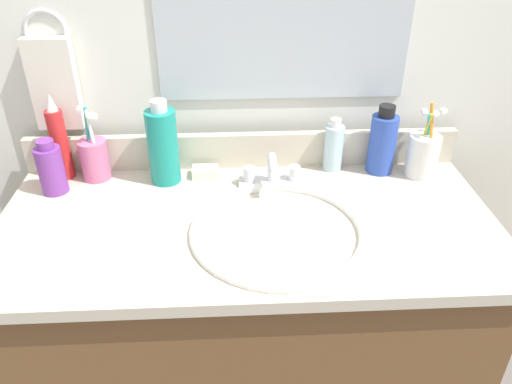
% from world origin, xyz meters
% --- Properties ---
extents(vanity_cabinet, '(1.05, 0.48, 0.71)m').
position_xyz_m(vanity_cabinet, '(0.00, 0.00, 0.36)').
color(vanity_cabinet, brown).
rests_on(vanity_cabinet, ground_plane).
extents(countertop, '(1.09, 0.52, 0.03)m').
position_xyz_m(countertop, '(0.00, 0.00, 0.72)').
color(countertop, beige).
rests_on(countertop, vanity_cabinet).
extents(backsplash, '(1.09, 0.02, 0.09)m').
position_xyz_m(backsplash, '(0.00, 0.25, 0.78)').
color(backsplash, beige).
rests_on(backsplash, countertop).
extents(back_wall, '(2.19, 0.04, 1.30)m').
position_xyz_m(back_wall, '(0.00, 0.31, 0.65)').
color(back_wall, silver).
rests_on(back_wall, ground_plane).
extents(towel_ring, '(0.10, 0.01, 0.10)m').
position_xyz_m(towel_ring, '(-0.45, 0.29, 1.08)').
color(towel_ring, silver).
extents(hand_towel, '(0.11, 0.04, 0.22)m').
position_xyz_m(hand_towel, '(-0.45, 0.27, 0.96)').
color(hand_towel, silver).
extents(sink_basin, '(0.38, 0.38, 0.11)m').
position_xyz_m(sink_basin, '(0.07, -0.05, 0.71)').
color(sink_basin, white).
rests_on(sink_basin, countertop).
extents(faucet, '(0.16, 0.10, 0.08)m').
position_xyz_m(faucet, '(0.07, 0.14, 0.77)').
color(faucet, silver).
rests_on(faucet, countertop).
extents(bottle_mouthwash_teal, '(0.07, 0.07, 0.21)m').
position_xyz_m(bottle_mouthwash_teal, '(-0.19, 0.18, 0.83)').
color(bottle_mouthwash_teal, teal).
rests_on(bottle_mouthwash_teal, countertop).
extents(bottle_spray_red, '(0.04, 0.04, 0.22)m').
position_xyz_m(bottle_spray_red, '(-0.44, 0.21, 0.83)').
color(bottle_spray_red, red).
rests_on(bottle_spray_red, countertop).
extents(bottle_shampoo_blue, '(0.07, 0.07, 0.18)m').
position_xyz_m(bottle_shampoo_blue, '(0.34, 0.20, 0.82)').
color(bottle_shampoo_blue, '#2D4CB2').
rests_on(bottle_shampoo_blue, countertop).
extents(bottle_cream_purple, '(0.06, 0.06, 0.13)m').
position_xyz_m(bottle_cream_purple, '(-0.45, 0.14, 0.80)').
color(bottle_cream_purple, '#7A3899').
rests_on(bottle_cream_purple, countertop).
extents(bottle_gel_clear, '(0.05, 0.05, 0.14)m').
position_xyz_m(bottle_gel_clear, '(0.23, 0.22, 0.80)').
color(bottle_gel_clear, silver).
rests_on(bottle_gel_clear, countertop).
extents(cup_pink, '(0.07, 0.07, 0.19)m').
position_xyz_m(cup_pink, '(-0.37, 0.20, 0.79)').
color(cup_pink, '#D16693').
rests_on(cup_pink, countertop).
extents(cup_white_ceramic, '(0.08, 0.08, 0.19)m').
position_xyz_m(cup_white_ceramic, '(0.44, 0.18, 0.79)').
color(cup_white_ceramic, white).
rests_on(cup_white_ceramic, countertop).
extents(soap_bar, '(0.06, 0.04, 0.02)m').
position_xyz_m(soap_bar, '(-0.10, 0.20, 0.75)').
color(soap_bar, white).
rests_on(soap_bar, countertop).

